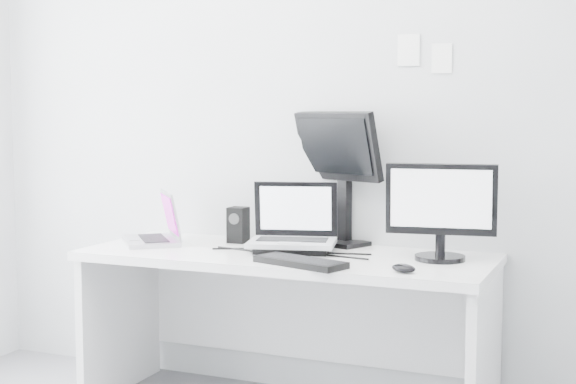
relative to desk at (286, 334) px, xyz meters
name	(u,v)px	position (x,y,z in m)	size (l,w,h in m)	color
back_wall	(315,111)	(0.00, 0.35, 0.99)	(3.60, 3.60, 0.00)	silver
desk	(286,334)	(0.00, 0.00, 0.00)	(1.80, 0.70, 0.73)	white
macbook	(150,216)	(-0.69, 0.00, 0.49)	(0.34, 0.26, 0.26)	#B0B0B5
speaker	(238,225)	(-0.32, 0.18, 0.45)	(0.08, 0.08, 0.17)	black
dell_laptop	(292,217)	(0.02, 0.03, 0.52)	(0.38, 0.29, 0.31)	#B0B2B7
rear_monitor	(341,177)	(0.15, 0.30, 0.68)	(0.47, 0.17, 0.64)	black
samsung_monitor	(441,210)	(0.66, 0.08, 0.57)	(0.46, 0.21, 0.42)	black
keyboard	(300,262)	(0.17, -0.26, 0.38)	(0.39, 0.14, 0.03)	black
mouse	(404,268)	(0.60, -0.25, 0.38)	(0.10, 0.07, 0.03)	black
wall_note_0	(409,50)	(0.45, 0.34, 1.26)	(0.10, 0.00, 0.14)	white
wall_note_1	(442,58)	(0.60, 0.34, 1.22)	(0.09, 0.00, 0.13)	white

